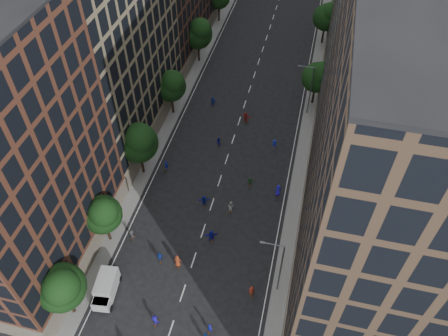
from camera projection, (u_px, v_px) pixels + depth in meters
name	position (u px, v px, depth m)	size (l,w,h in m)	color
ground	(239.00, 123.00, 71.43)	(240.00, 240.00, 0.00)	black
sidewalk_left	(182.00, 86.00, 78.29)	(4.00, 105.00, 0.15)	slate
sidewalk_right	(316.00, 105.00, 74.47)	(4.00, 105.00, 0.15)	slate
bldg_left_b	(96.00, 29.00, 58.75)	(14.00, 26.00, 34.00)	#877858
bldg_right_a	(394.00, 181.00, 38.63)	(14.00, 30.00, 36.00)	#4D3929
bldg_right_b	(385.00, 33.00, 59.06)	(14.00, 28.00, 33.00)	#696257
tree_left_0	(61.00, 287.00, 44.73)	(5.20, 5.20, 8.83)	black
tree_left_1	(103.00, 214.00, 51.70)	(4.80, 4.80, 8.21)	black
tree_left_2	(139.00, 142.00, 59.10)	(5.60, 5.60, 9.45)	black
tree_left_3	(171.00, 85.00, 68.85)	(5.00, 5.00, 8.58)	black
tree_left_4	(199.00, 33.00, 79.31)	(5.40, 5.40, 9.08)	black
tree_right_a	(318.00, 76.00, 70.76)	(5.00, 5.00, 8.39)	black
tree_right_b	(328.00, 16.00, 83.86)	(5.20, 5.20, 8.83)	black
streetlamp_near	(279.00, 266.00, 47.34)	(2.64, 0.22, 9.06)	#595B60
streetlamp_far	(310.00, 88.00, 69.35)	(2.64, 0.22, 9.06)	#595B60
cargo_van	(106.00, 288.00, 49.74)	(2.72, 4.86, 2.47)	silver
skater_1	(210.00, 328.00, 47.06)	(0.58, 0.38, 1.58)	#121998
skater_3	(155.00, 321.00, 47.66)	(1.01, 0.58, 1.57)	#191293
skater_4	(160.00, 257.00, 53.09)	(0.98, 0.41, 1.67)	navy
skater_5	(211.00, 236.00, 55.12)	(1.68, 0.53, 1.81)	#1417A5
skater_6	(178.00, 261.00, 52.58)	(0.91, 0.59, 1.87)	#9D391A
skater_7	(251.00, 291.00, 49.97)	(0.65, 0.43, 1.79)	#A12B1A
skater_8	(231.00, 207.00, 58.31)	(0.91, 0.71, 1.87)	#B9B9B5
skater_9	(132.00, 235.00, 55.43)	(0.96, 0.55, 1.49)	#3A3A3E
skater_10	(250.00, 182.00, 61.59)	(0.88, 0.37, 1.50)	#1E6627
skater_11	(204.00, 201.00, 59.03)	(1.64, 0.52, 1.77)	#1323A0
skater_12	(278.00, 190.00, 60.24)	(0.92, 0.60, 1.89)	#2017BB
skater_13	(166.00, 165.00, 63.66)	(0.62, 0.40, 1.69)	#141CAA
skater_14	(219.00, 142.00, 67.22)	(0.74, 0.58, 1.52)	#121696
skater_15	(274.00, 144.00, 66.87)	(0.99, 0.57, 1.54)	#1728BB
skater_16	(213.00, 102.00, 73.69)	(1.12, 0.46, 1.91)	#13349C
skater_17	(246.00, 117.00, 70.97)	(1.68, 0.54, 1.81)	#A4201B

